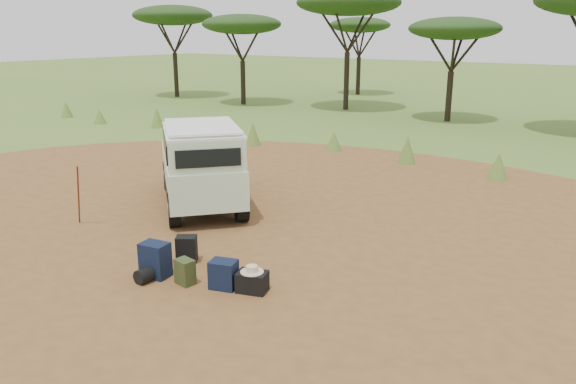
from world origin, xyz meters
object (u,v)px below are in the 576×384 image
Objects in this scene: backpack_black at (187,249)px; hard_case at (252,282)px; duffel_navy at (224,275)px; safari_vehicle at (201,165)px; backpack_navy at (155,260)px; backpack_olive at (185,272)px; walking_staff at (79,195)px.

hard_case is at bearing -43.56° from backpack_black.
duffel_navy is at bearing -53.66° from backpack_black.
duffel_navy is (3.52, -3.22, -0.77)m from safari_vehicle.
duffel_navy is 0.51m from hard_case.
backpack_olive is (0.65, 0.08, -0.09)m from backpack_navy.
safari_vehicle is at bearing 1.96° from walking_staff.
duffel_navy reaches higher than backpack_olive.
backpack_navy is 0.66m from backpack_olive.
safari_vehicle reaches higher than backpack_olive.
hard_case is (1.76, 0.51, -0.14)m from backpack_navy.
walking_staff is at bearing 156.57° from backpack_navy.
safari_vehicle is 8.81× the size of hard_case.
walking_staff is at bearing 178.29° from backpack_olive.
backpack_black reaches higher than backpack_olive.
walking_staff is at bearing -72.07° from safari_vehicle.
safari_vehicle is at bearing 139.29° from backpack_olive.
safari_vehicle is at bearing 120.08° from duffel_navy.
safari_vehicle is 6.89× the size of backpack_navy.
walking_staff is 3.34× the size of backpack_olive.
duffel_navy is 1.00× the size of hard_case.
backpack_navy is 1.84m from hard_case.
backpack_olive is 0.91× the size of hard_case.
hard_case is at bearing 30.86° from backpack_olive.
hard_case is at bearing 7.43° from backpack_navy.
safari_vehicle is 5.10m from hard_case.
safari_vehicle is 9.64× the size of backpack_olive.
duffel_navy is at bearing 31.90° from backpack_olive.
hard_case is at bearing 3.86° from safari_vehicle.
walking_staff is 3.40m from backpack_black.
backpack_navy is at bearing -123.52° from backpack_black.
safari_vehicle is at bearing 113.43° from backpack_navy.
backpack_black is at bearing -10.16° from safari_vehicle.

